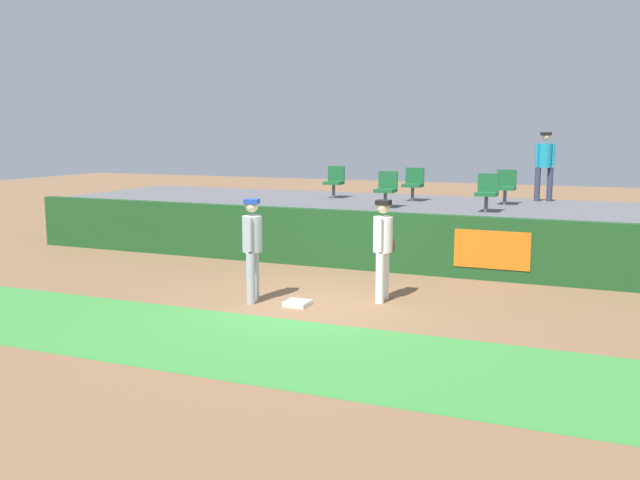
% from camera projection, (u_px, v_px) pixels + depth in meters
% --- Properties ---
extents(ground_plane, '(60.00, 60.00, 0.00)m').
position_uv_depth(ground_plane, '(306.00, 307.00, 11.89)').
color(ground_plane, brown).
extents(grass_foreground_strip, '(18.00, 2.80, 0.01)m').
position_uv_depth(grass_foreground_strip, '(241.00, 343.00, 9.84)').
color(grass_foreground_strip, '#388438').
rests_on(grass_foreground_strip, ground_plane).
extents(first_base, '(0.40, 0.40, 0.08)m').
position_uv_depth(first_base, '(297.00, 303.00, 11.97)').
color(first_base, white).
rests_on(first_base, ground_plane).
extents(player_fielder_home, '(0.35, 0.56, 1.79)m').
position_uv_depth(player_fielder_home, '(383.00, 243.00, 12.16)').
color(player_fielder_home, white).
rests_on(player_fielder_home, ground_plane).
extents(player_runner_visitor, '(0.42, 0.49, 1.81)m').
position_uv_depth(player_runner_visitor, '(252.00, 243.00, 12.10)').
color(player_runner_visitor, '#9EA3AD').
rests_on(player_runner_visitor, ground_plane).
extents(field_wall, '(18.00, 0.26, 1.28)m').
position_uv_depth(field_wall, '(372.00, 241.00, 14.93)').
color(field_wall, '#19471E').
rests_on(field_wall, ground_plane).
extents(bleacher_platform, '(18.00, 4.80, 1.21)m').
position_uv_depth(bleacher_platform, '(405.00, 227.00, 17.28)').
color(bleacher_platform, '#59595E').
rests_on(bleacher_platform, ground_plane).
extents(seat_back_right, '(0.46, 0.44, 0.84)m').
position_uv_depth(seat_back_right, '(506.00, 185.00, 16.83)').
color(seat_back_right, '#4C4C51').
rests_on(seat_back_right, bleacher_platform).
extents(seat_back_left, '(0.46, 0.44, 0.84)m').
position_uv_depth(seat_back_left, '(335.00, 180.00, 18.55)').
color(seat_back_left, '#4C4C51').
rests_on(seat_back_left, bleacher_platform).
extents(seat_front_center, '(0.45, 0.44, 0.84)m').
position_uv_depth(seat_front_center, '(386.00, 187.00, 16.13)').
color(seat_front_center, '#4C4C51').
rests_on(seat_front_center, bleacher_platform).
extents(seat_front_right, '(0.46, 0.44, 0.84)m').
position_uv_depth(seat_front_right, '(487.00, 191.00, 15.24)').
color(seat_front_right, '#4C4C51').
rests_on(seat_front_right, bleacher_platform).
extents(seat_back_center, '(0.48, 0.44, 0.84)m').
position_uv_depth(seat_back_center, '(413.00, 182.00, 17.71)').
color(seat_back_center, '#4C4C51').
rests_on(seat_back_center, bleacher_platform).
extents(spectator_hooded, '(0.46, 0.42, 1.74)m').
position_uv_depth(spectator_hooded, '(545.00, 161.00, 17.54)').
color(spectator_hooded, '#33384C').
rests_on(spectator_hooded, bleacher_platform).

